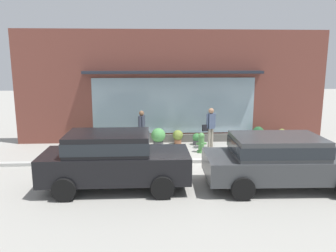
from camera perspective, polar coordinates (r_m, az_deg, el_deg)
The scene contains 15 objects.
ground_plane at distance 12.66m, azimuth 1.94°, elevation -5.95°, with size 60.00×60.00×0.00m, color #9E9B93.
curb_strip at distance 12.45m, azimuth 2.03°, elevation -5.95°, with size 14.00×0.24×0.12m, color #B2B2AD.
storefront at distance 15.32m, azimuth 0.86°, elevation 6.46°, with size 14.00×0.81×5.03m.
fire_hydrant at distance 13.78m, azimuth 5.67°, elevation -2.85°, with size 0.42×0.39×0.82m.
pedestrian_with_handbag at distance 14.33m, azimuth 7.20°, elevation 0.14°, with size 0.60×0.32×1.73m.
pedestrian_passerby at distance 14.31m, azimuth -4.48°, elevation -0.06°, with size 0.29×0.46×1.62m.
parked_car_dark_gray at distance 10.47m, azimuth 18.55°, elevation -5.18°, with size 4.66×2.22×1.55m.
parked_car_black at distance 9.92m, azimuth -9.27°, elevation -5.27°, with size 4.25×1.97×1.68m.
potted_plant_low_front at distance 15.73m, azimuth 15.03°, elevation -1.27°, with size 0.53×0.53×0.77m.
potted_plant_trailing_edge at distance 14.68m, azimuth -1.66°, elevation -1.78°, with size 0.63×0.63×0.80m.
potted_plant_by_entrance at distance 14.94m, azimuth -14.32°, elevation -1.88°, with size 0.58×0.58×0.79m.
potted_plant_window_right at distance 16.10m, azimuth 18.71°, elevation -1.55°, with size 0.31×0.31×0.66m.
potted_plant_near_hydrant at distance 15.04m, azimuth 1.68°, elevation -1.77°, with size 0.46×0.46×0.64m.
potted_plant_window_center at distance 15.01m, azimuth 4.91°, elevation -2.18°, with size 0.38×0.38×0.52m.
potted_plant_corner_tall at distance 14.98m, azimuth -9.59°, elevation -1.89°, with size 0.33×0.33×0.80m.
Camera 1 is at (-1.18, -12.04, 3.74)m, focal length 35.95 mm.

